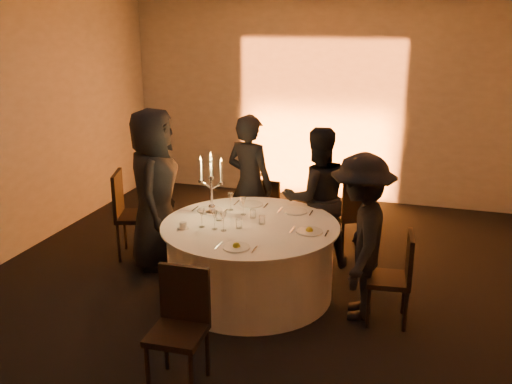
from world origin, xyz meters
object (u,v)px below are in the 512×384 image
(chair_front, at_px, (180,320))
(guest_right, at_px, (361,237))
(chair_back_left, at_px, (268,208))
(coffee_cup, at_px, (183,226))
(chair_back_right, at_px, (354,212))
(chair_right, at_px, (397,273))
(candelabra, at_px, (212,193))
(guest_left, at_px, (154,189))
(guest_back_left, at_px, (250,185))
(guest_back_right, at_px, (317,198))
(chair_left, at_px, (129,209))
(banquet_table, at_px, (250,259))

(chair_front, bearing_deg, guest_right, 48.56)
(chair_back_left, relative_size, coffee_cup, 7.96)
(chair_back_right, height_order, chair_right, chair_back_right)
(chair_front, bearing_deg, chair_back_left, 90.13)
(guest_right, xyz_separation_m, candelabra, (-1.60, 0.29, 0.20))
(chair_right, distance_m, guest_right, 0.47)
(coffee_cup, bearing_deg, chair_front, -67.17)
(guest_left, xyz_separation_m, coffee_cup, (0.66, -0.69, -0.11))
(guest_back_left, bearing_deg, guest_left, 56.00)
(candelabra, bearing_deg, chair_back_left, 75.51)
(guest_back_right, bearing_deg, coffee_cup, 20.16)
(guest_back_left, height_order, candelabra, guest_back_left)
(chair_back_right, bearing_deg, coffee_cup, 21.22)
(candelabra, bearing_deg, guest_left, 165.98)
(chair_right, xyz_separation_m, guest_left, (-2.72, 0.51, 0.42))
(chair_left, height_order, coffee_cup, chair_left)
(chair_back_left, xyz_separation_m, chair_right, (1.66, -1.46, 0.01))
(chair_back_right, distance_m, chair_front, 3.13)
(chair_front, height_order, coffee_cup, chair_front)
(chair_left, distance_m, guest_left, 0.55)
(guest_back_right, relative_size, guest_right, 1.01)
(chair_left, height_order, guest_back_left, guest_back_left)
(chair_front, distance_m, coffee_cup, 1.38)
(guest_back_right, bearing_deg, chair_right, 104.42)
(chair_front, relative_size, guest_back_left, 0.56)
(banquet_table, distance_m, chair_right, 1.48)
(chair_back_left, distance_m, guest_back_left, 0.46)
(guest_back_left, bearing_deg, chair_front, 114.14)
(chair_back_left, height_order, chair_right, chair_right)
(chair_back_right, distance_m, guest_right, 1.58)
(banquet_table, relative_size, guest_left, 0.98)
(chair_back_left, xyz_separation_m, chair_front, (0.12, -2.88, 0.04))
(guest_back_left, bearing_deg, chair_right, 164.28)
(guest_left, height_order, guest_back_left, guest_left)
(coffee_cup, xyz_separation_m, candelabra, (0.11, 0.49, 0.20))
(banquet_table, distance_m, guest_right, 1.19)
(chair_right, bearing_deg, guest_left, -106.60)
(candelabra, bearing_deg, banquet_table, -21.00)
(chair_front, relative_size, guest_left, 0.52)
(chair_left, relative_size, guest_back_left, 0.61)
(chair_front, bearing_deg, guest_back_right, 74.90)
(guest_right, bearing_deg, chair_right, 79.28)
(guest_back_left, height_order, coffee_cup, guest_back_left)
(chair_back_right, bearing_deg, banquet_table, 30.07)
(chair_left, bearing_deg, chair_front, -161.27)
(chair_left, bearing_deg, guest_back_right, -98.39)
(guest_left, distance_m, guest_right, 2.42)
(chair_left, relative_size, chair_right, 1.17)
(chair_back_right, bearing_deg, guest_back_left, -12.59)
(guest_back_right, bearing_deg, banquet_table, 33.43)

